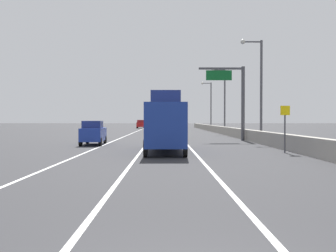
{
  "coord_description": "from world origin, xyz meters",
  "views": [
    {
      "loc": [
        -0.4,
        -4.18,
        2.11
      ],
      "look_at": [
        0.01,
        44.14,
        1.29
      ],
      "focal_mm": 39.65,
      "sensor_mm": 36.0,
      "label": 1
    }
  ],
  "objects_px": {
    "speed_advisory_sign": "(285,125)",
    "car_silver_2": "(162,130)",
    "lamp_post_right_second": "(259,83)",
    "box_truck": "(166,123)",
    "car_blue_0": "(93,133)",
    "lamp_post_right_third": "(223,96)",
    "car_green_3": "(165,125)",
    "lamp_post_right_fourth": "(210,102)",
    "overhead_sign_gantry": "(236,94)",
    "car_red_1": "(141,124)",
    "car_gray_4": "(164,126)"
  },
  "relations": [
    {
      "from": "lamp_post_right_second",
      "to": "car_blue_0",
      "type": "relative_size",
      "value": 2.37
    },
    {
      "from": "lamp_post_right_second",
      "to": "car_red_1",
      "type": "xyz_separation_m",
      "value": [
        -15.06,
        56.93,
        -4.63
      ]
    },
    {
      "from": "speed_advisory_sign",
      "to": "car_silver_2",
      "type": "xyz_separation_m",
      "value": [
        -7.97,
        18.26,
        -0.81
      ]
    },
    {
      "from": "overhead_sign_gantry",
      "to": "speed_advisory_sign",
      "type": "distance_m",
      "value": 14.39
    },
    {
      "from": "overhead_sign_gantry",
      "to": "car_red_1",
      "type": "relative_size",
      "value": 1.72
    },
    {
      "from": "lamp_post_right_second",
      "to": "car_red_1",
      "type": "height_order",
      "value": "lamp_post_right_second"
    },
    {
      "from": "lamp_post_right_third",
      "to": "box_truck",
      "type": "distance_m",
      "value": 32.41
    },
    {
      "from": "car_green_3",
      "to": "car_blue_0",
      "type": "bearing_deg",
      "value": -95.84
    },
    {
      "from": "overhead_sign_gantry",
      "to": "car_red_1",
      "type": "height_order",
      "value": "overhead_sign_gantry"
    },
    {
      "from": "lamp_post_right_fourth",
      "to": "lamp_post_right_second",
      "type": "bearing_deg",
      "value": -90.27
    },
    {
      "from": "lamp_post_right_second",
      "to": "lamp_post_right_fourth",
      "type": "xyz_separation_m",
      "value": [
        0.19,
        40.51,
        0.0
      ]
    },
    {
      "from": "car_blue_0",
      "to": "box_truck",
      "type": "relative_size",
      "value": 0.44
    },
    {
      "from": "car_gray_4",
      "to": "lamp_post_right_fourth",
      "type": "bearing_deg",
      "value": 16.48
    },
    {
      "from": "car_blue_0",
      "to": "box_truck",
      "type": "height_order",
      "value": "box_truck"
    },
    {
      "from": "box_truck",
      "to": "car_red_1",
      "type": "bearing_deg",
      "value": 95.13
    },
    {
      "from": "car_blue_0",
      "to": "car_red_1",
      "type": "bearing_deg",
      "value": 90.01
    },
    {
      "from": "lamp_post_right_second",
      "to": "box_truck",
      "type": "height_order",
      "value": "lamp_post_right_second"
    },
    {
      "from": "speed_advisory_sign",
      "to": "car_blue_0",
      "type": "height_order",
      "value": "speed_advisory_sign"
    },
    {
      "from": "lamp_post_right_fourth",
      "to": "car_red_1",
      "type": "height_order",
      "value": "lamp_post_right_fourth"
    },
    {
      "from": "lamp_post_right_third",
      "to": "lamp_post_right_second",
      "type": "bearing_deg",
      "value": -89.28
    },
    {
      "from": "car_red_1",
      "to": "box_truck",
      "type": "height_order",
      "value": "box_truck"
    },
    {
      "from": "car_green_3",
      "to": "car_gray_4",
      "type": "distance_m",
      "value": 15.66
    },
    {
      "from": "lamp_post_right_second",
      "to": "car_red_1",
      "type": "relative_size",
      "value": 2.26
    },
    {
      "from": "car_blue_0",
      "to": "lamp_post_right_fourth",
      "type": "bearing_deg",
      "value": 71.33
    },
    {
      "from": "speed_advisory_sign",
      "to": "lamp_post_right_third",
      "type": "distance_m",
      "value": 32.74
    },
    {
      "from": "lamp_post_right_second",
      "to": "lamp_post_right_third",
      "type": "distance_m",
      "value": 20.26
    },
    {
      "from": "lamp_post_right_fourth",
      "to": "lamp_post_right_third",
      "type": "bearing_deg",
      "value": -91.26
    },
    {
      "from": "speed_advisory_sign",
      "to": "car_green_3",
      "type": "distance_m",
      "value": 66.05
    },
    {
      "from": "lamp_post_right_third",
      "to": "car_red_1",
      "type": "relative_size",
      "value": 2.26
    },
    {
      "from": "car_silver_2",
      "to": "speed_advisory_sign",
      "type": "bearing_deg",
      "value": -66.4
    },
    {
      "from": "lamp_post_right_second",
      "to": "lamp_post_right_third",
      "type": "relative_size",
      "value": 1.0
    },
    {
      "from": "speed_advisory_sign",
      "to": "car_green_3",
      "type": "height_order",
      "value": "speed_advisory_sign"
    },
    {
      "from": "lamp_post_right_second",
      "to": "lamp_post_right_fourth",
      "type": "relative_size",
      "value": 1.0
    },
    {
      "from": "speed_advisory_sign",
      "to": "lamp_post_right_second",
      "type": "height_order",
      "value": "lamp_post_right_second"
    },
    {
      "from": "car_red_1",
      "to": "lamp_post_right_fourth",
      "type": "bearing_deg",
      "value": -47.13
    },
    {
      "from": "lamp_post_right_third",
      "to": "car_silver_2",
      "type": "relative_size",
      "value": 2.22
    },
    {
      "from": "speed_advisory_sign",
      "to": "car_red_1",
      "type": "bearing_deg",
      "value": 101.17
    },
    {
      "from": "lamp_post_right_third",
      "to": "box_truck",
      "type": "xyz_separation_m",
      "value": [
        -8.73,
        -30.98,
        -3.75
      ]
    },
    {
      "from": "car_red_1",
      "to": "overhead_sign_gantry",
      "type": "bearing_deg",
      "value": -76.51
    },
    {
      "from": "car_gray_4",
      "to": "lamp_post_right_third",
      "type": "bearing_deg",
      "value": -62.64
    },
    {
      "from": "car_blue_0",
      "to": "box_truck",
      "type": "distance_m",
      "value": 8.68
    },
    {
      "from": "overhead_sign_gantry",
      "to": "car_gray_4",
      "type": "height_order",
      "value": "overhead_sign_gantry"
    },
    {
      "from": "box_truck",
      "to": "overhead_sign_gantry",
      "type": "bearing_deg",
      "value": 60.4
    },
    {
      "from": "overhead_sign_gantry",
      "to": "box_truck",
      "type": "xyz_separation_m",
      "value": [
        -7.14,
        -12.57,
        -2.81
      ]
    },
    {
      "from": "speed_advisory_sign",
      "to": "car_gray_4",
      "type": "distance_m",
      "value": 50.56
    },
    {
      "from": "car_blue_0",
      "to": "car_gray_4",
      "type": "height_order",
      "value": "car_blue_0"
    },
    {
      "from": "lamp_post_right_fourth",
      "to": "car_green_3",
      "type": "distance_m",
      "value": 16.55
    },
    {
      "from": "car_green_3",
      "to": "lamp_post_right_second",
      "type": "bearing_deg",
      "value": -80.3
    },
    {
      "from": "lamp_post_right_third",
      "to": "car_green_3",
      "type": "bearing_deg",
      "value": 104.99
    },
    {
      "from": "car_red_1",
      "to": "car_gray_4",
      "type": "distance_m",
      "value": 20.08
    }
  ]
}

